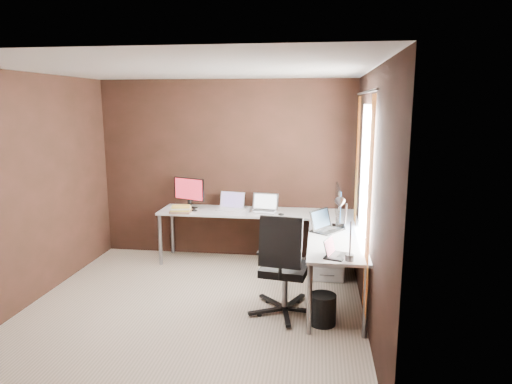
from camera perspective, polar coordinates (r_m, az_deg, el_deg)
room at (r=4.72m, az=-3.87°, el=0.10°), size 3.60×3.60×2.50m
desk at (r=5.72m, az=3.12°, el=-4.10°), size 2.65×2.25×0.73m
drawer_pedestal at (r=5.92m, az=8.88°, el=-7.52°), size 0.42×0.50×0.60m
monitor_left at (r=6.40m, az=-8.36°, el=0.11°), size 0.46×0.22×0.43m
monitor_right at (r=5.43m, az=10.20°, el=-1.49°), size 0.15×0.60×0.49m
laptop_white at (r=6.30m, az=-3.15°, el=-1.74°), size 0.38×0.30×0.23m
laptop_silver at (r=6.17m, az=1.03°, el=-1.97°), size 0.39×0.31×0.24m
laptop_black_big at (r=5.32m, az=8.59°, el=-4.22°), size 0.42×0.44×0.24m
laptop_black_small at (r=4.45m, az=9.68°, el=-7.45°), size 0.25×0.30×0.18m
book_stack at (r=6.20m, az=-9.37°, el=-2.15°), size 0.29×0.25×0.09m
mouse_left at (r=6.22m, az=-7.75°, el=-2.29°), size 0.10×0.09×0.04m
mouse_corner at (r=5.96m, az=3.15°, el=-2.81°), size 0.08×0.06×0.03m
desk_lamp at (r=4.32m, az=10.87°, el=-3.54°), size 0.19×0.22×0.58m
office_chair at (r=4.84m, az=3.53°, el=-11.50°), size 0.61×0.62×1.09m
wastebasket at (r=4.73m, az=8.32°, el=-14.30°), size 0.35×0.35×0.31m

